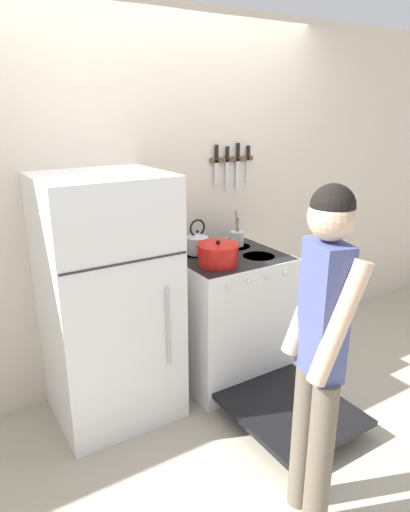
{
  "coord_description": "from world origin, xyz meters",
  "views": [
    {
      "loc": [
        -1.42,
        -2.82,
        1.91
      ],
      "look_at": [
        0.03,
        -0.5,
        1.01
      ],
      "focal_mm": 32.0,
      "sensor_mm": 36.0,
      "label": 1
    }
  ],
  "objects_px": {
    "stove_range": "(229,318)",
    "utensil_jar": "(237,238)",
    "tea_kettle": "(198,242)",
    "person": "(320,346)",
    "refrigerator": "(109,301)",
    "dutch_oven_pot": "(218,254)"
  },
  "relations": [
    {
      "from": "stove_range",
      "to": "utensil_jar",
      "type": "distance_m",
      "value": 0.59
    },
    {
      "from": "tea_kettle",
      "to": "person",
      "type": "xyz_separation_m",
      "value": [
        -0.23,
        -1.4,
        -0.08
      ]
    },
    {
      "from": "refrigerator",
      "to": "utensil_jar",
      "type": "distance_m",
      "value": 1.08
    },
    {
      "from": "stove_range",
      "to": "dutch_oven_pot",
      "type": "height_order",
      "value": "dutch_oven_pot"
    },
    {
      "from": "stove_range",
      "to": "utensil_jar",
      "type": "bearing_deg",
      "value": 44.49
    },
    {
      "from": "refrigerator",
      "to": "person",
      "type": "relative_size",
      "value": 0.95
    },
    {
      "from": "refrigerator",
      "to": "stove_range",
      "type": "distance_m",
      "value": 0.92
    },
    {
      "from": "refrigerator",
      "to": "utensil_jar",
      "type": "xyz_separation_m",
      "value": [
        1.05,
        0.13,
        0.21
      ]
    },
    {
      "from": "stove_range",
      "to": "refrigerator",
      "type": "bearing_deg",
      "value": 176.12
    },
    {
      "from": "utensil_jar",
      "to": "refrigerator",
      "type": "bearing_deg",
      "value": -173.18
    },
    {
      "from": "refrigerator",
      "to": "stove_range",
      "type": "xyz_separation_m",
      "value": [
        0.86,
        -0.06,
        -0.31
      ]
    },
    {
      "from": "tea_kettle",
      "to": "utensil_jar",
      "type": "bearing_deg",
      "value": 1.17
    },
    {
      "from": "dutch_oven_pot",
      "to": "person",
      "type": "height_order",
      "value": "person"
    },
    {
      "from": "stove_range",
      "to": "utensil_jar",
      "type": "height_order",
      "value": "utensil_jar"
    },
    {
      "from": "refrigerator",
      "to": "stove_range",
      "type": "height_order",
      "value": "refrigerator"
    },
    {
      "from": "tea_kettle",
      "to": "person",
      "type": "bearing_deg",
      "value": -99.16
    },
    {
      "from": "person",
      "to": "tea_kettle",
      "type": "bearing_deg",
      "value": 7.68
    },
    {
      "from": "utensil_jar",
      "to": "dutch_oven_pot",
      "type": "bearing_deg",
      "value": -141.38
    },
    {
      "from": "dutch_oven_pot",
      "to": "stove_range",
      "type": "bearing_deg",
      "value": 30.74
    },
    {
      "from": "person",
      "to": "stove_range",
      "type": "bearing_deg",
      "value": -0.5
    },
    {
      "from": "dutch_oven_pot",
      "to": "utensil_jar",
      "type": "relative_size",
      "value": 1.16
    },
    {
      "from": "dutch_oven_pot",
      "to": "tea_kettle",
      "type": "xyz_separation_m",
      "value": [
        0.01,
        0.28,
        0.01
      ]
    }
  ]
}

